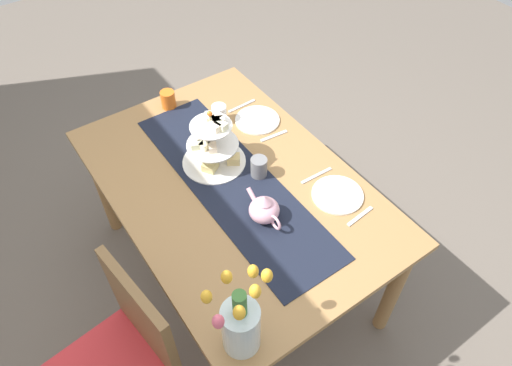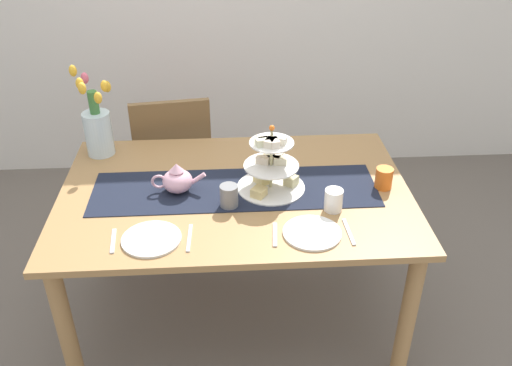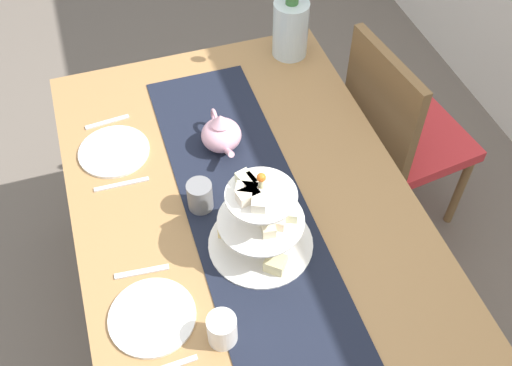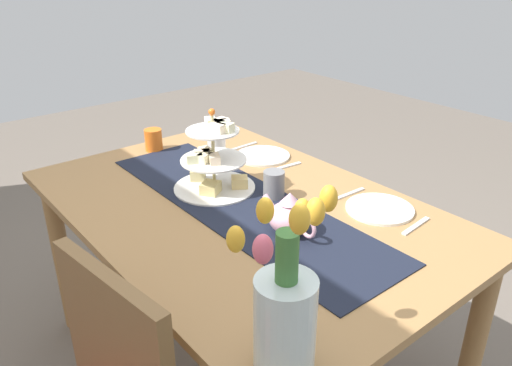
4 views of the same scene
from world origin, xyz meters
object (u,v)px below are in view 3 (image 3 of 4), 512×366
Objects in this scene: mug_white_text at (222,330)px; dinner_plate_right at (152,317)px; tiered_cake_stand at (261,222)px; teapot at (221,134)px; tulip_vase at (291,20)px; knife_left at (122,184)px; dining_table at (245,223)px; mug_grey at (200,196)px; fork_right at (142,272)px; chair_left at (398,132)px; dinner_plate_left at (114,151)px; fork_left at (107,122)px.

dinner_plate_right is at bearing -124.82° from mug_white_text.
mug_white_text reaches higher than dinner_plate_right.
teapot is (-0.41, -0.00, -0.05)m from tiered_cake_stand.
tulip_vase is 1.19m from mug_white_text.
mug_white_text is at bearing 15.24° from knife_left.
dining_table is 0.79m from tulip_vase.
knife_left is 1.79× the size of mug_grey.
knife_left is (-0.34, -0.34, -0.11)m from tiered_cake_stand.
fork_right is 1.58× the size of mug_grey.
chair_left is 1.21m from mug_white_text.
tulip_vase reaches higher than knife_left.
dinner_plate_right is (0.63, -1.08, 0.25)m from chair_left.
dinner_plate_left is 0.15m from fork_left.
fork_left is at bearing -97.35° from chair_left.
chair_left is at bearing 82.65° from fork_left.
fork_left is at bearing -169.66° from mug_white_text.
tiered_cake_stand is at bearing 35.00° from dinner_plate_left.
dinner_plate_right is at bearing 0.00° from fork_left.
fork_left is (-0.48, -0.34, 0.10)m from dining_table.
fork_left is at bearing 180.00° from dinner_plate_left.
dinner_plate_right is at bearing -32.33° from teapot.
teapot is (0.09, -0.74, 0.30)m from chair_left.
fork_right is at bearing -40.89° from teapot.
dining_table is at bearing 35.61° from fork_left.
fork_right is at bearing 0.00° from fork_left.
knife_left is (0.29, 0.00, 0.00)m from fork_left.
teapot is 0.35m from knife_left.
tulip_vase reaches higher than chair_left.
chair_left is 3.96× the size of dinner_plate_left.
knife_left is 0.61m from mug_white_text.
teapot is at bearing -43.73° from tulip_vase.
tiered_cake_stand reaches higher than dinner_plate_left.
tulip_vase reaches higher than fork_left.
tulip_vase is 2.90× the size of fork_right.
fork_right is at bearing 0.00° from dinner_plate_left.
mug_white_text is at bearing -7.11° from mug_grey.
mug_grey is at bearing 53.48° from knife_left.
dining_table is 3.52× the size of tulip_vase.
fork_left is (-0.14, 0.00, -0.00)m from dinner_plate_left.
mug_grey is (-0.17, 0.21, 0.05)m from fork_right.
fork_right is (0.14, -0.34, 0.10)m from dining_table.
chair_left is 1.27m from dinner_plate_right.
mug_grey is (0.22, -0.13, -0.01)m from teapot.
dinner_plate_left is at bearing -66.42° from tulip_vase.
teapot is 0.55× the size of tulip_vase.
mug_grey is at bearing 35.16° from dinner_plate_left.
dinner_plate_left is 0.62m from dinner_plate_right.
tulip_vase reaches higher than dinner_plate_right.
dinner_plate_left is at bearing -145.00° from tiered_cake_stand.
mug_white_text is at bearing -36.72° from tiered_cake_stand.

